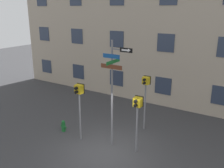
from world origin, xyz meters
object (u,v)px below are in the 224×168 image
(pedestrian_signal_left, at_px, (79,96))
(pedestrian_signal_right, at_px, (137,109))
(fire_hydrant, at_px, (63,126))
(street_sign_pole, at_px, (113,85))
(pedestrian_signal_across, at_px, (146,88))

(pedestrian_signal_left, height_order, pedestrian_signal_right, pedestrian_signal_left)
(fire_hydrant, bearing_deg, street_sign_pole, 4.59)
(pedestrian_signal_across, bearing_deg, pedestrian_signal_right, -73.36)
(pedestrian_signal_across, bearing_deg, pedestrian_signal_left, -128.69)
(pedestrian_signal_left, distance_m, pedestrian_signal_across, 3.34)
(fire_hydrant, bearing_deg, pedestrian_signal_right, 4.04)
(street_sign_pole, bearing_deg, pedestrian_signal_across, 77.20)
(street_sign_pole, distance_m, pedestrian_signal_left, 1.77)
(pedestrian_signal_right, xyz_separation_m, pedestrian_signal_across, (-0.64, 2.16, 0.20))
(pedestrian_signal_right, height_order, fire_hydrant, pedestrian_signal_right)
(pedestrian_signal_across, distance_m, fire_hydrant, 4.56)
(pedestrian_signal_across, bearing_deg, fire_hydrant, -143.91)
(pedestrian_signal_left, bearing_deg, pedestrian_signal_across, 51.31)
(street_sign_pole, distance_m, fire_hydrant, 3.85)
(pedestrian_signal_across, xyz_separation_m, fire_hydrant, (-3.34, -2.44, -1.93))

